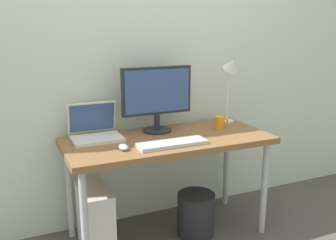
{
  "coord_description": "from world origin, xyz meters",
  "views": [
    {
      "loc": [
        -0.98,
        -2.2,
        1.43
      ],
      "look_at": [
        0.0,
        0.0,
        0.83
      ],
      "focal_mm": 40.75,
      "sensor_mm": 36.0,
      "label": 1
    }
  ],
  "objects": [
    {
      "name": "ground_plane",
      "position": [
        0.0,
        0.0,
        0.0
      ],
      "size": [
        6.0,
        6.0,
        0.0
      ],
      "primitive_type": "plane",
      "color": "#4C4742"
    },
    {
      "name": "back_wall",
      "position": [
        0.0,
        0.36,
        1.3
      ],
      "size": [
        4.4,
        0.04,
        2.6
      ],
      "primitive_type": "cube",
      "color": "silver",
      "rests_on": "ground_plane"
    },
    {
      "name": "desk",
      "position": [
        0.0,
        0.0,
        0.64
      ],
      "size": [
        1.36,
        0.6,
        0.71
      ],
      "color": "brown",
      "rests_on": "ground_plane"
    },
    {
      "name": "monitor",
      "position": [
        -0.01,
        0.17,
        0.96
      ],
      "size": [
        0.5,
        0.2,
        0.45
      ],
      "color": "#232328",
      "rests_on": "desk"
    },
    {
      "name": "laptop",
      "position": [
        -0.44,
        0.19,
        0.76
      ],
      "size": [
        0.32,
        0.26,
        0.23
      ],
      "color": "silver",
      "rests_on": "desk"
    },
    {
      "name": "desk_lamp",
      "position": [
        0.58,
        0.17,
        1.07
      ],
      "size": [
        0.11,
        0.16,
        0.5
      ],
      "color": "silver",
      "rests_on": "desk"
    },
    {
      "name": "keyboard",
      "position": [
        -0.04,
        -0.16,
        0.72
      ],
      "size": [
        0.44,
        0.14,
        0.02
      ],
      "primitive_type": "cube",
      "color": "#B2B2B7",
      "rests_on": "desk"
    },
    {
      "name": "mouse",
      "position": [
        -0.34,
        -0.12,
        0.72
      ],
      "size": [
        0.06,
        0.09,
        0.03
      ],
      "primitive_type": "ellipsoid",
      "color": "#B2B2B7",
      "rests_on": "desk"
    },
    {
      "name": "coffee_mug",
      "position": [
        0.43,
        0.05,
        0.75
      ],
      "size": [
        0.11,
        0.07,
        0.09
      ],
      "color": "orange",
      "rests_on": "desk"
    },
    {
      "name": "computer_tower",
      "position": [
        -0.5,
        0.03,
        0.21
      ],
      "size": [
        0.18,
        0.36,
        0.42
      ],
      "primitive_type": "cube",
      "color": "silver",
      "rests_on": "ground_plane"
    },
    {
      "name": "wastebasket",
      "position": [
        0.18,
        -0.08,
        0.15
      ],
      "size": [
        0.26,
        0.26,
        0.3
      ],
      "primitive_type": "cylinder",
      "color": "#232328",
      "rests_on": "ground_plane"
    }
  ]
}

